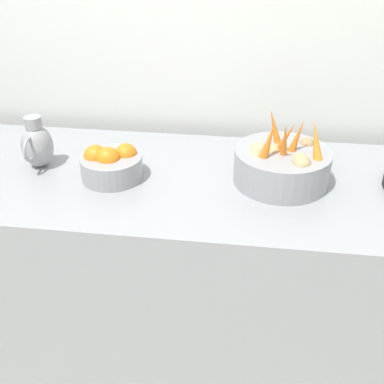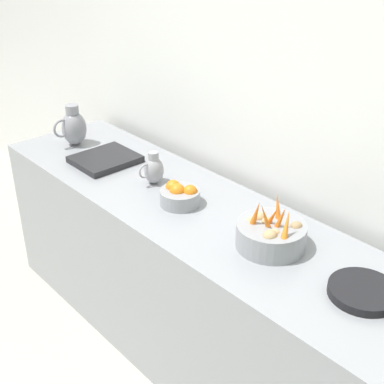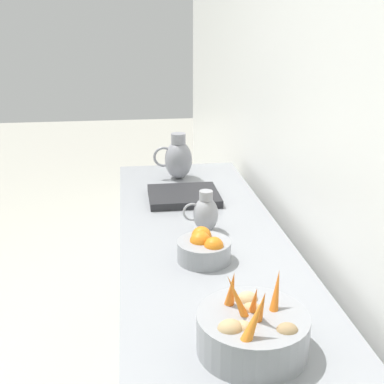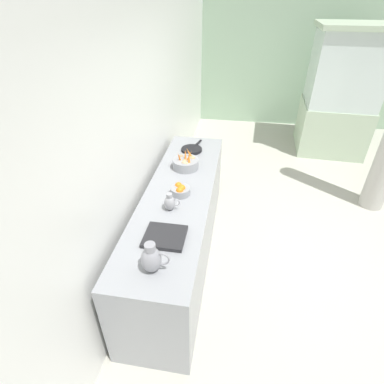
{
  "view_description": "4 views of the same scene",
  "coord_description": "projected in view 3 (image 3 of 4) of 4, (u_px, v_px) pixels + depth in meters",
  "views": [
    {
      "loc": [
        -0.16,
        0.32,
        1.67
      ],
      "look_at": [
        -1.31,
        0.17,
        0.98
      ],
      "focal_mm": 44.61,
      "sensor_mm": 36.0,
      "label": 1
    },
    {
      "loc": [
        0.01,
        1.62,
        2.2
      ],
      "look_at": [
        -1.32,
        0.14,
        1.14
      ],
      "focal_mm": 49.56,
      "sensor_mm": 36.0,
      "label": 2
    },
    {
      "loc": [
        -1.2,
        1.54,
        1.77
      ],
      "look_at": [
        -1.44,
        -0.26,
        1.13
      ],
      "focal_mm": 47.23,
      "sensor_mm": 36.0,
      "label": 3
    },
    {
      "loc": [
        -0.94,
        -2.57,
        2.63
      ],
      "look_at": [
        -1.33,
        -0.24,
        1.04
      ],
      "focal_mm": 28.12,
      "sensor_mm": 36.0,
      "label": 4
    }
  ],
  "objects": [
    {
      "name": "prep_counter",
      "position": [
        214.0,
        374.0,
        1.95
      ],
      "size": [
        0.68,
        2.69,
        0.92
      ],
      "primitive_type": "cube",
      "color": "gray",
      "rests_on": "ground_plane"
    },
    {
      "name": "metal_pitcher_tall",
      "position": [
        178.0,
        158.0,
        2.77
      ],
      "size": [
        0.21,
        0.15,
        0.25
      ],
      "color": "gray",
      "rests_on": "prep_counter"
    },
    {
      "name": "metal_pitcher_short",
      "position": [
        205.0,
        213.0,
        2.09
      ],
      "size": [
        0.15,
        0.1,
        0.18
      ],
      "color": "#939399",
      "rests_on": "prep_counter"
    },
    {
      "name": "orange_bowl",
      "position": [
        204.0,
        248.0,
        1.85
      ],
      "size": [
        0.2,
        0.2,
        0.11
      ],
      "color": "gray",
      "rests_on": "prep_counter"
    },
    {
      "name": "counter_sink_basin",
      "position": [
        184.0,
        196.0,
        2.48
      ],
      "size": [
        0.34,
        0.3,
        0.04
      ],
      "primitive_type": "cube",
      "color": "#232326",
      "rests_on": "prep_counter"
    },
    {
      "name": "vegetable_colander",
      "position": [
        252.0,
        330.0,
        1.34
      ],
      "size": [
        0.3,
        0.3,
        0.23
      ],
      "color": "gray",
      "rests_on": "prep_counter"
    }
  ]
}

